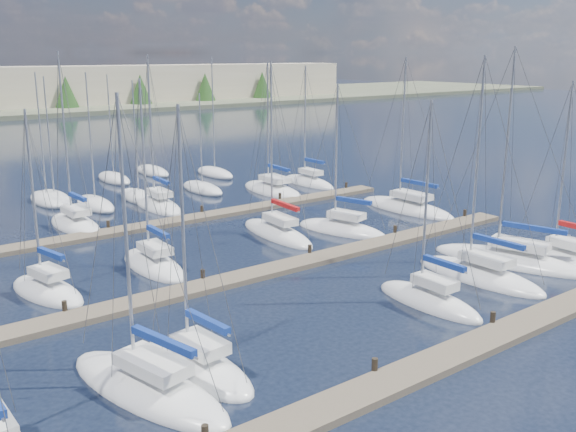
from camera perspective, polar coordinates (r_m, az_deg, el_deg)
ground at (r=78.09m, az=-21.00°, el=3.78°), size 400.00×400.00×0.00m
dock_near at (r=29.61m, az=14.54°, el=-11.85°), size 44.00×1.93×1.10m
dock_mid at (r=39.00m, az=-1.80°, el=-4.90°), size 44.00×1.93×1.10m
dock_far at (r=50.56m, az=-11.09°, el=-0.66°), size 44.00×1.93×1.10m
sailboat_e at (r=39.77m, az=16.64°, el=-5.09°), size 2.96×8.65×13.61m
sailboat_o at (r=51.86m, az=-18.37°, el=-0.71°), size 2.91×7.43×13.86m
sailboat_h at (r=38.11m, az=-20.60°, el=-6.27°), size 3.61×6.60×10.89m
sailboat_c at (r=27.89m, az=-8.13°, el=-13.15°), size 3.31×7.16×11.82m
sailboat_g at (r=44.61m, az=23.22°, el=-3.56°), size 2.73×7.17×12.09m
sailboat_r at (r=65.34m, az=1.83°, el=3.01°), size 2.26×7.55×12.53m
sailboat_l at (r=48.04m, az=4.83°, el=-1.20°), size 4.46×7.91×11.61m
sailboat_b at (r=26.72m, az=-12.40°, el=-14.69°), size 4.72×9.38×12.36m
sailboat_p at (r=56.66m, az=-11.48°, el=0.96°), size 3.22×8.17×13.60m
sailboat_q at (r=61.66m, az=-1.39°, el=2.31°), size 3.77×9.19×12.92m
sailboat_m at (r=55.48m, az=10.51°, el=0.71°), size 3.27×9.85×13.41m
sailboat_d at (r=35.14m, az=12.42°, el=-7.39°), size 2.17×6.81×11.46m
sailboat_f at (r=43.20m, az=19.17°, el=-3.76°), size 5.44×10.41×14.11m
sailboat_j at (r=40.84m, az=-11.86°, el=-4.27°), size 2.72×7.25×12.28m
sailboat_k at (r=46.86m, az=-0.97°, el=-1.54°), size 3.03×8.80×13.16m
distant_boats at (r=61.52m, az=-20.48°, el=1.49°), size 36.93×20.75×13.30m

